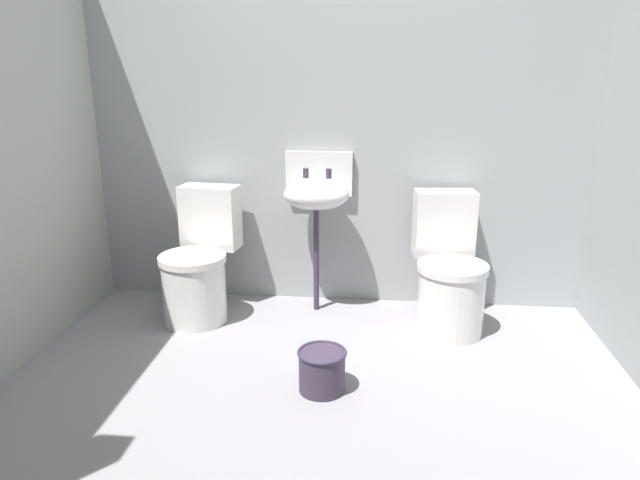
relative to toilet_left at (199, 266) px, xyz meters
The scene contains 6 objects.
ground_plane 1.30m from the toilet_left, 49.43° to the right, with size 3.51×3.00×0.08m, color gray.
wall_back 1.20m from the toilet_left, 26.29° to the left, with size 3.51×0.10×2.23m, color #9B9FA0.
toilet_left is the anchor object (origin of this frame).
toilet_right 1.50m from the toilet_left, ahead, with size 0.44×0.63×0.78m.
sink 0.85m from the toilet_left, 14.93° to the left, with size 0.42×0.35×0.99m.
bucket 1.18m from the toilet_left, 43.60° to the right, with size 0.24×0.24×0.21m.
Camera 1 is at (0.28, -2.28, 1.49)m, focal length 32.28 mm.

